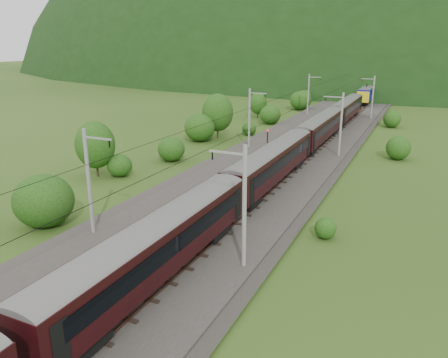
% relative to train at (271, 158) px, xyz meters
% --- Properties ---
extents(ground, '(600.00, 600.00, 0.00)m').
position_rel_train_xyz_m(ground, '(-2.40, -16.36, -3.26)').
color(ground, '#2B4816').
rests_on(ground, ground).
extents(railbed, '(14.00, 220.00, 0.30)m').
position_rel_train_xyz_m(railbed, '(-2.40, -6.36, -3.11)').
color(railbed, '#38332D').
rests_on(railbed, ground).
extents(track_left, '(2.40, 220.00, 0.27)m').
position_rel_train_xyz_m(track_left, '(-4.80, -6.36, -2.89)').
color(track_left, brown).
rests_on(track_left, railbed).
extents(track_right, '(2.40, 220.00, 0.27)m').
position_rel_train_xyz_m(track_right, '(-0.00, -6.36, -2.89)').
color(track_right, brown).
rests_on(track_right, railbed).
extents(catenary_left, '(2.54, 192.28, 8.00)m').
position_rel_train_xyz_m(catenary_left, '(-8.52, 15.64, 1.24)').
color(catenary_left, gray).
rests_on(catenary_left, railbed).
extents(catenary_right, '(2.54, 192.28, 8.00)m').
position_rel_train_xyz_m(catenary_right, '(3.72, 15.64, 1.24)').
color(catenary_right, gray).
rests_on(catenary_right, railbed).
extents(overhead_wires, '(4.83, 198.00, 0.03)m').
position_rel_train_xyz_m(overhead_wires, '(-2.40, -6.36, 3.84)').
color(overhead_wires, black).
rests_on(overhead_wires, ground).
extents(mountain_main, '(504.00, 360.00, 244.00)m').
position_rel_train_xyz_m(mountain_main, '(-2.40, 243.64, -3.26)').
color(mountain_main, black).
rests_on(mountain_main, ground).
extents(mountain_ridge, '(336.00, 280.00, 132.00)m').
position_rel_train_xyz_m(mountain_ridge, '(-122.40, 283.64, -3.26)').
color(mountain_ridge, black).
rests_on(mountain_ridge, ground).
extents(train, '(2.72, 151.51, 4.71)m').
position_rel_train_xyz_m(train, '(0.00, 0.00, 0.00)').
color(train, black).
rests_on(train, ground).
extents(hazard_post_near, '(0.18, 0.18, 1.70)m').
position_rel_train_xyz_m(hazard_post_near, '(-2.56, 34.74, -2.11)').
color(hazard_post_near, red).
rests_on(hazard_post_near, railbed).
extents(hazard_post_far, '(0.14, 0.14, 1.34)m').
position_rel_train_xyz_m(hazard_post_far, '(-2.19, 29.89, -2.29)').
color(hazard_post_far, red).
rests_on(hazard_post_far, railbed).
extents(signal, '(0.27, 0.27, 2.40)m').
position_rel_train_xyz_m(signal, '(-6.22, 16.59, -1.55)').
color(signal, black).
rests_on(signal, railbed).
extents(vegetation_left, '(11.19, 145.12, 6.86)m').
position_rel_train_xyz_m(vegetation_left, '(-15.36, 1.76, -0.72)').
color(vegetation_left, '#154412').
rests_on(vegetation_left, ground).
extents(vegetation_right, '(6.88, 99.45, 3.19)m').
position_rel_train_xyz_m(vegetation_right, '(8.26, -12.33, -1.87)').
color(vegetation_right, '#154412').
rests_on(vegetation_right, ground).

